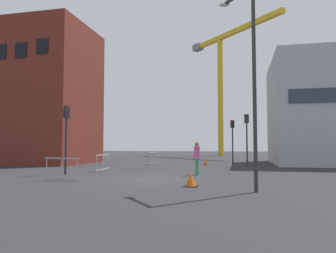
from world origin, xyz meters
name	(u,v)px	position (x,y,z in m)	size (l,w,h in m)	color
ground	(146,179)	(0.00, 0.00, 0.00)	(160.00, 160.00, 0.00)	#28282B
brick_building	(39,96)	(-14.19, 11.57, 6.43)	(9.90, 7.90, 12.86)	maroon
office_block	(327,111)	(12.26, 15.91, 4.73)	(9.62, 10.77, 9.47)	#A8AAB2
construction_crane	(223,71)	(1.87, 36.84, 13.78)	(14.40, 14.88, 19.96)	gold
streetlamp_tall	(250,68)	(4.97, -3.31, 4.51)	(1.39, 1.54, 7.64)	#2D2D30
traffic_light_near	(247,131)	(5.08, 10.97, 2.78)	(0.39, 0.35, 4.16)	#2D2D30
traffic_light_median	(66,128)	(-5.23, 1.37, 2.65)	(0.35, 0.39, 3.95)	#232326
traffic_light_corner	(233,135)	(3.89, 14.06, 2.65)	(0.36, 0.38, 3.95)	#232326
pedestrian_walking	(197,156)	(2.19, 2.65, 1.09)	(0.34, 0.34, 1.86)	#2D844C
safety_barrier_front	(103,162)	(-4.23, 4.30, 0.56)	(0.24, 2.46, 1.08)	#B2B5BA
safety_barrier_right_run	(154,158)	(-2.97, 12.34, 0.56)	(0.31, 2.12, 1.08)	#9EA0A5
safety_barrier_rear	(62,169)	(-3.68, -1.60, 0.56)	(1.96, 0.34, 1.08)	gray
traffic_cone_by_barrier	(191,180)	(2.62, -2.45, 0.27)	(0.57, 0.57, 0.58)	black
traffic_cone_orange	(206,162)	(1.72, 11.98, 0.23)	(0.50, 0.50, 0.51)	black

